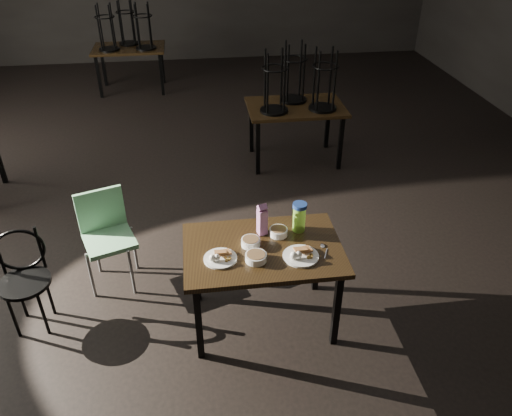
{
  "coord_description": "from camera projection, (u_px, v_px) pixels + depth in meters",
  "views": [
    {
      "loc": [
        0.06,
        -4.58,
        3.04
      ],
      "look_at": [
        0.51,
        -1.21,
        0.85
      ],
      "focal_mm": 35.0,
      "sensor_mm": 36.0,
      "label": 1
    }
  ],
  "objects": [
    {
      "name": "bentwood_chair",
      "position": [
        23.0,
        273.0,
        3.9
      ],
      "size": [
        0.42,
        0.41,
        0.84
      ],
      "rotation": [
        0.0,
        0.0,
        0.18
      ],
      "color": "black",
      "rests_on": "ground"
    },
    {
      "name": "spoon",
      "position": [
        323.0,
        247.0,
        3.76
      ],
      "size": [
        0.06,
        0.18,
        0.01
      ],
      "color": "silver",
      "rests_on": "main_table"
    },
    {
      "name": "bg_table_far",
      "position": [
        128.0,
        46.0,
        8.44
      ],
      "size": [
        1.2,
        0.8,
        1.48
      ],
      "color": "black",
      "rests_on": "ground"
    },
    {
      "name": "bowl_far",
      "position": [
        279.0,
        232.0,
        3.88
      ],
      "size": [
        0.14,
        0.14,
        0.06
      ],
      "color": "white",
      "rests_on": "main_table"
    },
    {
      "name": "bg_table_right",
      "position": [
        296.0,
        104.0,
        6.17
      ],
      "size": [
        1.2,
        0.8,
        1.48
      ],
      "color": "black",
      "rests_on": "ground"
    },
    {
      "name": "bowl_big",
      "position": [
        256.0,
        257.0,
        3.62
      ],
      "size": [
        0.16,
        0.16,
        0.05
      ],
      "color": "white",
      "rests_on": "main_table"
    },
    {
      "name": "school_chair",
      "position": [
        106.0,
        231.0,
        4.33
      ],
      "size": [
        0.52,
        0.52,
        0.88
      ],
      "rotation": [
        0.0,
        0.0,
        0.34
      ],
      "color": "#74B483",
      "rests_on": "ground"
    },
    {
      "name": "juice_carton",
      "position": [
        262.0,
        220.0,
        3.85
      ],
      "size": [
        0.08,
        0.08,
        0.27
      ],
      "color": "#921A83",
      "rests_on": "main_table"
    },
    {
      "name": "main_table",
      "position": [
        263.0,
        256.0,
        3.8
      ],
      "size": [
        1.2,
        0.8,
        0.75
      ],
      "color": "black",
      "rests_on": "ground"
    },
    {
      "name": "plate_left",
      "position": [
        220.0,
        257.0,
        3.63
      ],
      "size": [
        0.25,
        0.25,
        0.08
      ],
      "color": "white",
      "rests_on": "main_table"
    },
    {
      "name": "plate_right",
      "position": [
        301.0,
        255.0,
        3.65
      ],
      "size": [
        0.27,
        0.27,
        0.09
      ],
      "color": "white",
      "rests_on": "main_table"
    },
    {
      "name": "water_bottle",
      "position": [
        299.0,
        217.0,
        3.89
      ],
      "size": [
        0.14,
        0.14,
        0.24
      ],
      "color": "#9AEE46",
      "rests_on": "main_table"
    },
    {
      "name": "bowl_near",
      "position": [
        251.0,
        242.0,
        3.77
      ],
      "size": [
        0.14,
        0.14,
        0.06
      ],
      "color": "white",
      "rests_on": "main_table"
    }
  ]
}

